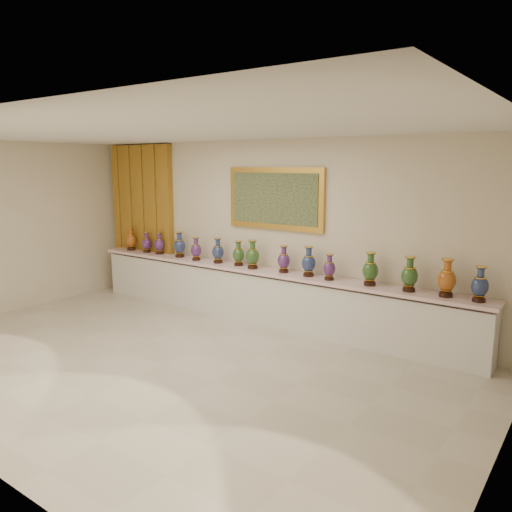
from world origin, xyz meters
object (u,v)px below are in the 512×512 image
at_px(counter, 262,296).
at_px(vase_0, 131,240).
at_px(vase_1, 147,243).
at_px(vase_2, 159,244).

relative_size(counter, vase_0, 15.69).
bearing_deg(vase_0, counter, 0.50).
relative_size(vase_1, vase_2, 0.96).
height_order(vase_0, vase_2, vase_0).
bearing_deg(vase_1, counter, 0.37).
xyz_separation_m(counter, vase_1, (-2.74, -0.02, 0.64)).
xyz_separation_m(counter, vase_2, (-2.41, 0.00, 0.65)).
distance_m(counter, vase_0, 3.26).
distance_m(vase_0, vase_1, 0.45).
distance_m(vase_1, vase_2, 0.33).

